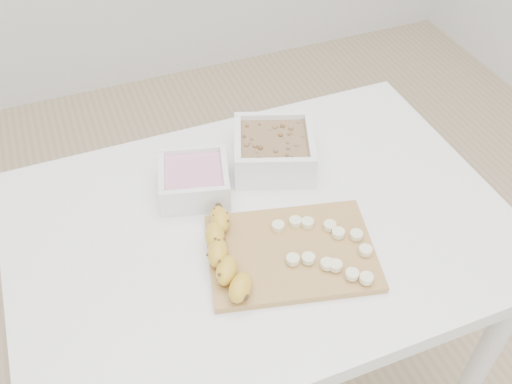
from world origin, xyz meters
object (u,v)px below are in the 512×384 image
object	(u,v)px
table	(261,253)
banana	(226,254)
cutting_board	(291,252)
bowl_granola	(274,149)
bowl_yogurt	(194,179)

from	to	relation	value
table	banana	distance (m)	0.18
table	cutting_board	world-z (taller)	cutting_board
bowl_granola	banana	bearing A→B (deg)	-129.50
banana	table	bearing A→B (deg)	55.55
bowl_yogurt	cutting_board	bearing A→B (deg)	-63.23
bowl_granola	table	bearing A→B (deg)	-120.44
bowl_yogurt	cutting_board	distance (m)	0.26
bowl_granola	bowl_yogurt	bearing A→B (deg)	-173.75
bowl_yogurt	cutting_board	size ratio (longest dim) A/B	0.55
cutting_board	bowl_granola	bearing A→B (deg)	74.49
table	cutting_board	distance (m)	0.14
table	bowl_granola	xyz separation A→B (m)	(0.09, 0.16, 0.14)
cutting_board	banana	bearing A→B (deg)	170.59
cutting_board	table	bearing A→B (deg)	102.43
table	bowl_yogurt	distance (m)	0.21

